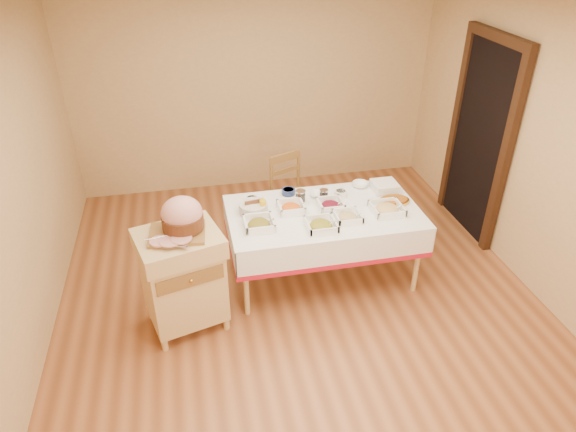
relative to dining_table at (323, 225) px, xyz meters
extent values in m
plane|color=#97572E|center=(-0.30, -0.30, -0.60)|extent=(5.00, 5.00, 0.00)
plane|color=white|center=(-0.30, -0.30, 2.00)|extent=(5.00, 5.00, 0.00)
plane|color=tan|center=(-0.30, 2.20, 0.70)|extent=(4.50, 0.00, 4.50)
plane|color=tan|center=(-2.55, -0.30, 0.70)|extent=(0.00, 5.00, 5.00)
plane|color=tan|center=(1.95, -0.30, 0.70)|extent=(0.00, 5.00, 5.00)
cube|color=black|center=(1.91, 0.60, 0.45)|extent=(0.06, 0.90, 2.10)
cube|color=#321C10|center=(1.89, 0.10, 0.45)|extent=(0.08, 0.10, 2.10)
cube|color=#321C10|center=(1.89, 1.10, 0.45)|extent=(0.08, 0.10, 2.10)
cube|color=#321C10|center=(1.89, 0.60, 1.55)|extent=(0.08, 1.10, 0.10)
cube|color=tan|center=(0.00, 0.00, 0.13)|extent=(1.80, 1.00, 0.04)
cylinder|color=tan|center=(-0.82, -0.42, -0.24)|extent=(0.05, 0.05, 0.71)
cylinder|color=tan|center=(-0.82, 0.42, -0.24)|extent=(0.05, 0.05, 0.71)
cylinder|color=tan|center=(0.82, -0.42, -0.24)|extent=(0.05, 0.05, 0.71)
cylinder|color=tan|center=(0.82, 0.42, -0.24)|extent=(0.05, 0.05, 0.71)
cube|color=white|center=(0.00, 0.00, 0.16)|extent=(1.82, 1.02, 0.01)
cube|color=tan|center=(-1.36, -0.43, -0.15)|extent=(0.74, 0.66, 0.67)
cube|color=tan|center=(-1.36, -0.43, 0.27)|extent=(0.79, 0.71, 0.17)
cube|color=brown|center=(-1.36, -0.69, 0.07)|extent=(0.54, 0.16, 0.13)
sphere|color=gold|center=(-1.36, -0.70, 0.07)|extent=(0.03, 0.03, 0.03)
cylinder|color=tan|center=(-1.64, -0.65, -0.54)|extent=(0.06, 0.06, 0.11)
cylinder|color=tan|center=(-1.64, -0.21, -0.54)|extent=(0.06, 0.06, 0.11)
cylinder|color=tan|center=(-1.08, -0.65, -0.54)|extent=(0.06, 0.06, 0.11)
cylinder|color=tan|center=(-1.08, -0.21, -0.54)|extent=(0.06, 0.06, 0.11)
cube|color=brown|center=(-0.10, 0.81, -0.13)|extent=(0.54, 0.53, 0.03)
cylinder|color=brown|center=(-0.20, 0.58, -0.37)|extent=(0.04, 0.04, 0.45)
cylinder|color=brown|center=(-0.34, 0.91, -0.37)|extent=(0.04, 0.04, 0.45)
cylinder|color=brown|center=(0.13, 0.71, -0.37)|extent=(0.04, 0.04, 0.45)
cylinder|color=brown|center=(0.00, 1.05, -0.37)|extent=(0.04, 0.04, 0.45)
cylinder|color=brown|center=(-0.34, 0.91, 0.10)|extent=(0.04, 0.04, 0.48)
cylinder|color=brown|center=(0.00, 1.05, 0.10)|extent=(0.04, 0.04, 0.48)
cube|color=brown|center=(-0.17, 0.98, 0.30)|extent=(0.37, 0.17, 0.09)
cube|color=brown|center=(-1.36, -0.43, 0.37)|extent=(0.45, 0.36, 0.03)
ellipsoid|color=tan|center=(-1.30, -0.39, 0.52)|extent=(0.33, 0.30, 0.29)
cylinder|color=#502812|center=(-1.30, -0.39, 0.45)|extent=(0.34, 0.34, 0.11)
cube|color=silver|center=(-1.41, -0.61, 0.39)|extent=(0.28, 0.13, 0.00)
cylinder|color=silver|center=(-1.45, -0.49, 0.39)|extent=(0.32, 0.10, 0.01)
cube|color=white|center=(-0.65, -0.16, 0.17)|extent=(0.27, 0.27, 0.02)
ellipsoid|color=red|center=(-0.65, -0.16, 0.20)|extent=(0.20, 0.20, 0.07)
cylinder|color=silver|center=(-0.59, -0.19, 0.20)|extent=(0.16, 0.01, 0.12)
cube|color=white|center=(-0.11, -0.29, 0.17)|extent=(0.27, 0.27, 0.02)
ellipsoid|color=#C37A19|center=(-0.11, -0.29, 0.19)|extent=(0.20, 0.20, 0.07)
cylinder|color=silver|center=(-0.05, -0.32, 0.20)|extent=(0.15, 0.01, 0.11)
cube|color=white|center=(0.17, -0.20, 0.17)|extent=(0.24, 0.24, 0.01)
ellipsoid|color=tan|center=(0.17, -0.20, 0.19)|extent=(0.18, 0.18, 0.06)
cylinder|color=silver|center=(0.23, -0.22, 0.19)|extent=(0.13, 0.01, 0.10)
cube|color=white|center=(0.58, -0.14, 0.17)|extent=(0.29, 0.29, 0.02)
ellipsoid|color=#DCB568|center=(0.58, -0.14, 0.20)|extent=(0.22, 0.22, 0.08)
cylinder|color=silver|center=(0.64, -0.17, 0.20)|extent=(0.15, 0.01, 0.11)
cube|color=white|center=(-0.30, 0.07, 0.17)|extent=(0.24, 0.24, 0.02)
ellipsoid|color=#E85D11|center=(-0.30, 0.07, 0.19)|extent=(0.18, 0.18, 0.06)
cylinder|color=silver|center=(-0.25, 0.04, 0.20)|extent=(0.16, 0.01, 0.12)
cube|color=white|center=(0.08, 0.04, 0.17)|extent=(0.24, 0.24, 0.02)
ellipsoid|color=#5B0B1D|center=(0.08, 0.04, 0.19)|extent=(0.18, 0.18, 0.06)
cylinder|color=silver|center=(0.13, 0.01, 0.20)|extent=(0.16, 0.01, 0.11)
cylinder|color=white|center=(-0.64, 0.30, 0.19)|extent=(0.12, 0.12, 0.06)
cylinder|color=black|center=(-0.64, 0.30, 0.21)|extent=(0.10, 0.10, 0.02)
cylinder|color=navy|center=(-0.26, 0.39, 0.19)|extent=(0.14, 0.14, 0.06)
cylinder|color=#5B0B1D|center=(-0.26, 0.39, 0.21)|extent=(0.11, 0.11, 0.02)
cylinder|color=white|center=(0.24, 0.25, 0.19)|extent=(0.12, 0.12, 0.06)
cylinder|color=#E85D11|center=(0.24, 0.25, 0.21)|extent=(0.10, 0.10, 0.02)
imported|color=white|center=(0.02, 0.29, 0.18)|extent=(0.20, 0.20, 0.04)
imported|color=white|center=(0.50, 0.40, 0.19)|extent=(0.17, 0.17, 0.05)
cylinder|color=silver|center=(-0.18, 0.21, 0.22)|extent=(0.09, 0.09, 0.11)
cylinder|color=silver|center=(-0.18, 0.21, 0.28)|extent=(0.10, 0.10, 0.01)
cylinder|color=black|center=(-0.18, 0.21, 0.20)|extent=(0.08, 0.08, 0.08)
cylinder|color=silver|center=(0.06, 0.22, 0.21)|extent=(0.08, 0.08, 0.10)
cylinder|color=silver|center=(0.06, 0.22, 0.27)|extent=(0.09, 0.09, 0.01)
cylinder|color=black|center=(0.06, 0.22, 0.20)|extent=(0.07, 0.07, 0.07)
cylinder|color=gold|center=(-0.57, 0.06, 0.24)|extent=(0.06, 0.06, 0.15)
cone|color=gold|center=(-0.57, 0.06, 0.33)|extent=(0.04, 0.04, 0.04)
cylinder|color=beige|center=(-0.66, 0.11, 0.21)|extent=(0.27, 0.27, 0.10)
cube|color=white|center=(0.71, 0.27, 0.17)|extent=(0.24, 0.24, 0.01)
cube|color=white|center=(0.71, 0.27, 0.18)|extent=(0.24, 0.24, 0.01)
cube|color=white|center=(0.71, 0.27, 0.20)|extent=(0.24, 0.24, 0.01)
cube|color=white|center=(0.71, 0.27, 0.21)|extent=(0.24, 0.24, 0.01)
cube|color=white|center=(0.71, 0.27, 0.23)|extent=(0.24, 0.24, 0.01)
cube|color=white|center=(0.71, 0.27, 0.24)|extent=(0.24, 0.24, 0.01)
ellipsoid|color=gold|center=(0.72, 0.02, 0.17)|extent=(0.30, 0.22, 0.03)
ellipsoid|color=#9D5110|center=(0.72, 0.02, 0.19)|extent=(0.26, 0.18, 0.03)
camera|label=1|loc=(-1.20, -4.02, 2.63)|focal=32.00mm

